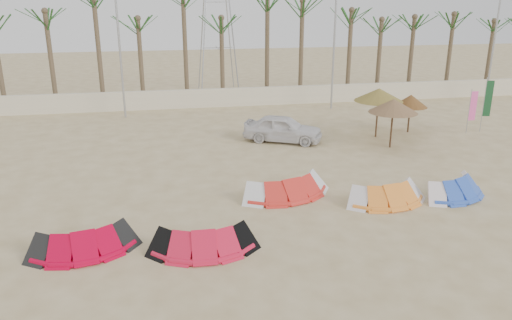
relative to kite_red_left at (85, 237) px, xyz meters
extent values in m
plane|color=#CDB78D|center=(6.21, -2.13, -0.42)|extent=(120.00, 120.00, 0.00)
cube|color=beige|center=(6.21, 19.87, 0.23)|extent=(60.00, 0.30, 1.30)
cylinder|color=brown|center=(-7.79, 21.37, 2.83)|extent=(0.32, 0.32, 6.50)
cylinder|color=brown|center=(2.21, 21.37, 2.83)|extent=(0.32, 0.32, 6.50)
ellipsoid|color=#194719|center=(2.21, 21.37, 6.08)|extent=(4.00, 4.00, 2.40)
cylinder|color=brown|center=(12.21, 21.37, 2.83)|extent=(0.32, 0.32, 6.50)
ellipsoid|color=#194719|center=(12.21, 21.37, 6.08)|extent=(4.00, 4.00, 2.40)
cylinder|color=brown|center=(22.21, 21.37, 2.83)|extent=(0.32, 0.32, 6.50)
ellipsoid|color=#194719|center=(22.21, 21.37, 6.08)|extent=(4.00, 4.00, 2.40)
cylinder|color=brown|center=(30.21, 21.37, 2.83)|extent=(0.32, 0.32, 6.50)
cylinder|color=#A5A8AD|center=(0.21, 17.87, 5.08)|extent=(0.14, 0.14, 11.00)
cylinder|color=#A5A8AD|center=(14.21, 17.87, 5.08)|extent=(0.14, 0.14, 11.00)
cylinder|color=#A5A8AD|center=(26.21, 17.87, 5.08)|extent=(0.14, 0.14, 11.00)
cylinder|color=#BB0024|center=(0.00, -0.31, -0.32)|extent=(2.95, 0.82, 0.20)
cube|color=black|center=(-1.34, -0.21, -0.17)|extent=(0.82, 1.20, 0.40)
cube|color=black|center=(1.34, -0.21, -0.17)|extent=(0.82, 1.20, 0.40)
cylinder|color=red|center=(3.64, -0.91, -0.32)|extent=(3.03, 0.28, 0.20)
cube|color=black|center=(2.28, -0.81, -0.17)|extent=(0.63, 1.11, 0.40)
cube|color=black|center=(5.00, -0.81, -0.17)|extent=(0.63, 1.11, 0.40)
cylinder|color=red|center=(7.29, 2.95, -0.32)|extent=(3.31, 1.20, 0.20)
cube|color=silver|center=(5.76, 3.05, -0.17)|extent=(0.90, 1.23, 0.40)
cube|color=silver|center=(8.83, 3.05, -0.17)|extent=(0.90, 1.23, 0.40)
cylinder|color=orange|center=(10.90, 1.56, -0.32)|extent=(2.90, 0.61, 0.20)
cube|color=silver|center=(9.59, 1.66, -0.17)|extent=(0.75, 1.17, 0.40)
cube|color=silver|center=(12.20, 1.66, -0.17)|extent=(0.75, 1.17, 0.40)
cylinder|color=blue|center=(13.85, 1.65, -0.32)|extent=(2.53, 1.25, 0.20)
cube|color=white|center=(12.65, 1.75, -0.17)|extent=(0.99, 1.25, 0.40)
cube|color=white|center=(15.05, 1.75, -0.17)|extent=(0.99, 1.25, 0.40)
cylinder|color=#4C331E|center=(14.30, 10.46, 0.90)|extent=(0.10, 0.10, 2.64)
cone|color=olive|center=(14.30, 10.46, 1.97)|extent=(2.69, 2.69, 0.70)
cylinder|color=#4C331E|center=(14.22, 8.44, 0.81)|extent=(0.10, 0.10, 2.46)
cone|color=olive|center=(14.22, 8.44, 1.79)|extent=(2.52, 2.52, 0.70)
cylinder|color=#4C331E|center=(16.55, 11.07, 0.63)|extent=(0.10, 0.10, 2.09)
cone|color=brown|center=(16.55, 11.07, 1.43)|extent=(1.93, 1.93, 0.70)
cylinder|color=#A5A8AD|center=(19.72, 10.18, 0.87)|extent=(0.04, 0.04, 2.58)
cube|color=#FB55AC|center=(19.94, 10.18, 1.18)|extent=(0.42, 0.03, 1.67)
cylinder|color=#A5A8AD|center=(20.72, 10.36, 1.16)|extent=(0.04, 0.04, 3.16)
cube|color=#174A26|center=(20.94, 10.36, 1.54)|extent=(0.41, 0.13, 2.06)
imported|color=silver|center=(8.95, 10.56, 0.30)|extent=(4.54, 3.37, 1.44)
camera|label=1|loc=(2.67, -14.80, 7.26)|focal=35.00mm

